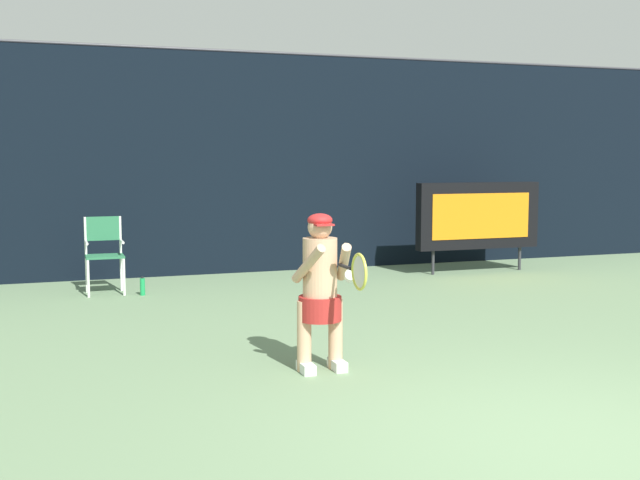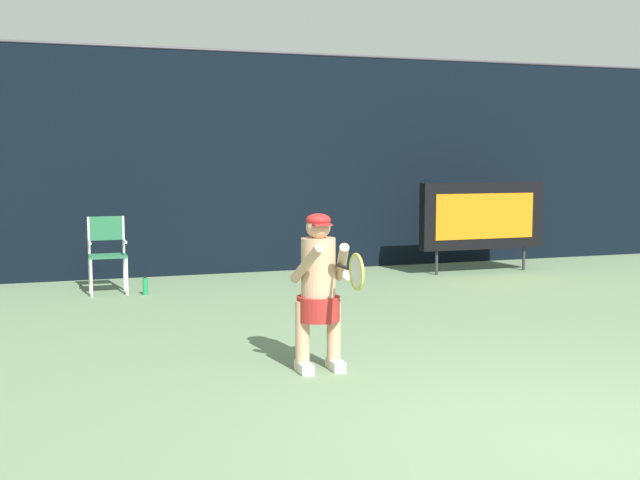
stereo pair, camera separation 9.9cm
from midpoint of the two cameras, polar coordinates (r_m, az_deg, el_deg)
name	(u,v)px [view 1 (the left image)]	position (r m, az deg, el deg)	size (l,w,h in m)	color
ground	(600,455)	(5.60, 19.14, -14.50)	(18.00, 22.00, 0.03)	gray
backdrop_screen	(257,164)	(13.19, -4.78, 5.54)	(18.00, 0.12, 3.66)	black
scoreboard	(478,216)	(13.33, 11.17, 1.73)	(2.20, 0.21, 1.50)	black
umpire_chair	(104,250)	(11.50, -15.60, -0.70)	(0.52, 0.44, 1.08)	white
water_bottle	(143,287)	(11.27, -12.97, -3.31)	(0.07, 0.07, 0.27)	#1B934B
tennis_player	(320,287)	(7.06, -0.37, -3.41)	(0.53, 0.60, 1.42)	white
tennis_racket	(358,271)	(6.49, 2.34, -2.29)	(0.03, 0.60, 0.31)	black
tennis_ball_loose	(333,324)	(9.01, 0.63, -6.07)	(0.07, 0.07, 0.07)	#CCDB3D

